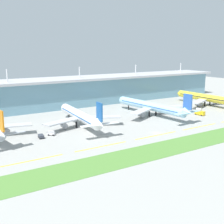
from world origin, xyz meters
TOP-DOWN VIEW (x-y plane):
  - ground_plane at (0.00, 0.00)m, footprint 600.00×600.00m
  - terminal_building at (-0.00, 99.30)m, footprint 288.00×34.00m
  - airliner_near_middle at (-28.81, 35.01)m, footprint 48.62×63.31m
  - airliner_far_middle at (26.25, 35.63)m, footprint 48.66×71.74m
  - airliner_farthest at (88.24, 40.06)m, footprint 48.79×64.25m
  - taxiway_stripe_west at (-71.00, -3.71)m, footprint 28.00×0.70m
  - taxiway_stripe_mid_west at (-37.00, -3.71)m, footprint 28.00×0.70m
  - taxiway_stripe_centre at (-3.00, -3.71)m, footprint 28.00×0.70m
  - taxiway_stripe_mid_east at (31.00, -3.71)m, footprint 28.00×0.70m
  - grass_verge at (0.00, -21.97)m, footprint 300.00×18.00m
  - fuel_truck at (55.71, 18.11)m, footprint 3.31×7.43m
  - pushback_tug at (-56.81, 24.80)m, footprint 2.98×4.66m
  - baggage_cart at (-50.50, 26.54)m, footprint 3.93×3.69m

SIDE VIEW (x-z plane):
  - ground_plane at x=0.00m, z-range 0.00..0.00m
  - taxiway_stripe_west at x=-71.00m, z-range 0.00..0.04m
  - taxiway_stripe_mid_west at x=-37.00m, z-range 0.00..0.04m
  - taxiway_stripe_centre at x=-3.00m, z-range 0.00..0.04m
  - taxiway_stripe_mid_east at x=31.00m, z-range 0.00..0.04m
  - grass_verge at x=0.00m, z-range 0.00..0.10m
  - pushback_tug at x=-56.81m, z-range 0.18..2.03m
  - baggage_cart at x=-50.50m, z-range 0.02..2.50m
  - fuel_truck at x=55.71m, z-range -0.21..4.74m
  - airliner_near_middle at x=-28.81m, z-range -3.00..15.90m
  - airliner_farthest at x=88.24m, z-range -3.00..15.90m
  - airliner_far_middle at x=26.25m, z-range -2.99..15.91m
  - terminal_building at x=0.00m, z-range -4.29..27.48m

